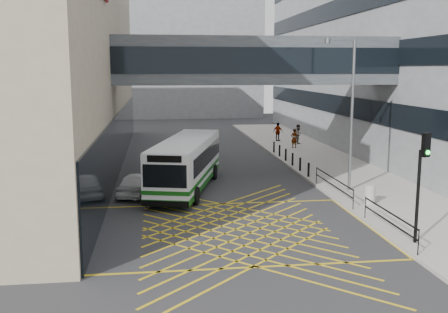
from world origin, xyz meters
name	(u,v)px	position (x,y,z in m)	size (l,w,h in m)	color
ground	(236,229)	(0.00, 0.00, 0.00)	(120.00, 120.00, 0.00)	#333335
building_far	(164,56)	(-2.00, 60.00, 9.00)	(28.00, 16.00, 18.00)	gray
skybridge	(254,61)	(3.00, 12.00, 7.50)	(20.00, 4.10, 3.00)	#42484D
pavement	(325,163)	(9.00, 15.00, 0.08)	(6.00, 54.00, 0.16)	#ADA89F
box_junction	(236,229)	(0.00, 0.00, 0.00)	(12.00, 9.00, 0.01)	gold
bus	(187,163)	(-1.66, 8.20, 1.58)	(5.03, 10.79, 2.95)	white
car_white	(137,183)	(-4.50, 6.99, 0.68)	(1.74, 4.25, 1.35)	silver
car_dark	(173,176)	(-2.44, 8.68, 0.70)	(1.76, 4.49, 1.40)	black
car_silver	(198,141)	(0.20, 23.24, 0.75)	(2.02, 4.79, 1.49)	gray
traffic_light	(422,172)	(6.80, -3.22, 3.04)	(0.36, 0.53, 4.42)	black
street_lamp	(349,106)	(7.29, 6.06, 4.97)	(1.92, 0.58, 8.45)	slate
litter_bin	(370,194)	(7.40, 2.99, 0.64)	(0.56, 0.56, 0.97)	#ADA89E
kerb_railings	(355,196)	(6.15, 1.78, 0.88)	(0.05, 12.54, 1.00)	black
bollards	(289,157)	(6.25, 15.00, 0.61)	(0.14, 10.14, 0.90)	black
pedestrian_a	(294,138)	(8.54, 22.24, 1.00)	(0.66, 0.47, 1.67)	gray
pedestrian_b	(298,134)	(9.60, 24.62, 1.05)	(0.87, 0.50, 1.77)	gray
pedestrian_c	(278,132)	(8.18, 26.80, 1.04)	(1.04, 0.50, 1.75)	gray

